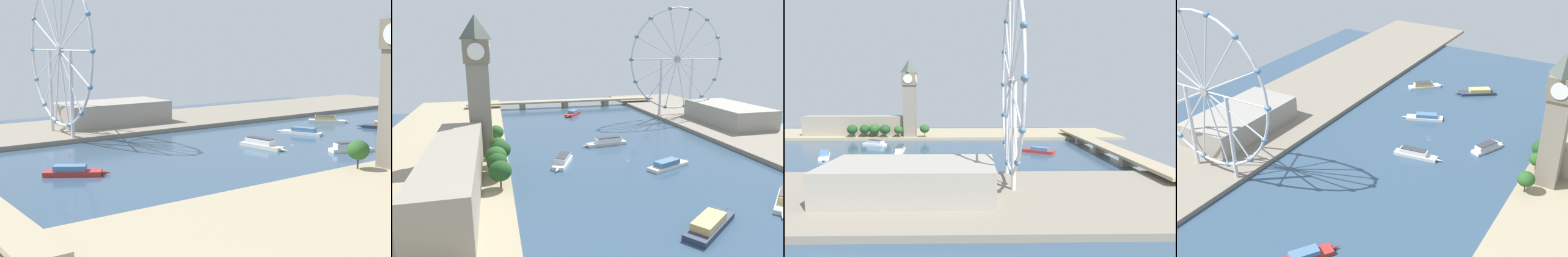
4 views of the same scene
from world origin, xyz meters
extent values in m
plane|color=#334C66|center=(0.00, 0.00, 0.00)|extent=(409.60, 409.60, 0.00)
cube|color=gray|center=(119.80, 0.00, 1.50)|extent=(90.00, 520.00, 3.00)
cube|color=gray|center=(-89.48, 22.94, 31.23)|extent=(12.80, 12.80, 56.46)
cube|color=#776B57|center=(-89.48, 22.94, 66.39)|extent=(14.85, 14.85, 13.86)
pyramid|color=#4C564C|center=(-89.48, 22.94, 80.56)|extent=(13.44, 13.44, 14.48)
cylinder|color=white|center=(-89.48, 30.62, 66.39)|extent=(9.73, 0.50, 9.73)
cylinder|color=white|center=(-89.48, 15.26, 66.39)|extent=(9.73, 0.50, 9.73)
cylinder|color=white|center=(-81.80, 22.94, 66.39)|extent=(0.50, 9.73, 9.73)
cylinder|color=#513823|center=(-80.08, -38.35, 5.09)|extent=(0.80, 0.80, 4.18)
ellipsoid|color=#1E471E|center=(-80.08, -38.35, 11.54)|extent=(10.89, 10.89, 9.80)
cylinder|color=#513823|center=(-81.22, -25.26, 5.28)|extent=(0.80, 0.80, 4.55)
ellipsoid|color=#1E471E|center=(-81.22, -25.26, 11.70)|extent=(10.36, 10.36, 9.32)
cylinder|color=#513823|center=(-81.66, -14.58, 5.19)|extent=(0.80, 0.80, 4.38)
ellipsoid|color=#285623|center=(-81.66, -14.58, 11.88)|extent=(11.25, 11.25, 10.13)
cylinder|color=#513823|center=(-78.74, -2.32, 5.13)|extent=(0.80, 0.80, 4.26)
ellipsoid|color=#1E471E|center=(-78.74, -2.32, 11.72)|extent=(11.15, 11.15, 10.03)
cylinder|color=#513823|center=(-80.03, 11.94, 5.12)|extent=(0.80, 0.80, 4.23)
ellipsoid|color=#285623|center=(-80.03, 11.94, 10.99)|extent=(9.41, 9.41, 8.47)
cylinder|color=#513823|center=(-81.02, 40.25, 5.49)|extent=(0.80, 0.80, 4.98)
ellipsoid|color=#285623|center=(-81.02, 40.25, 12.15)|extent=(10.43, 10.43, 9.38)
torus|color=silver|center=(95.77, 114.61, 57.66)|extent=(98.57, 1.65, 98.57)
cylinder|color=#99999E|center=(95.77, 114.61, 57.66)|extent=(5.81, 3.00, 5.81)
cylinder|color=silver|center=(110.88, 114.61, 76.60)|extent=(30.99, 0.99, 38.50)
cylinder|color=silver|center=(101.16, 114.61, 81.28)|extent=(11.75, 0.99, 47.46)
cylinder|color=silver|center=(90.38, 114.61, 81.28)|extent=(11.75, 0.99, 47.46)
cylinder|color=silver|center=(80.66, 114.61, 76.60)|extent=(30.99, 0.99, 38.50)
cylinder|color=silver|center=(73.94, 114.61, 68.17)|extent=(44.09, 0.99, 21.92)
cylinder|color=silver|center=(71.54, 114.61, 57.66)|extent=(48.46, 0.99, 0.99)
cylinder|color=silver|center=(73.94, 114.61, 47.15)|extent=(44.09, 0.99, 21.92)
cylinder|color=silver|center=(80.66, 114.61, 38.72)|extent=(30.99, 0.99, 38.50)
cylinder|color=silver|center=(90.38, 114.61, 34.04)|extent=(11.75, 0.99, 47.46)
cylinder|color=silver|center=(101.16, 114.61, 34.04)|extent=(11.75, 0.99, 47.46)
cylinder|color=silver|center=(110.88, 114.61, 38.72)|extent=(30.99, 0.99, 38.50)
cylinder|color=silver|center=(117.60, 114.61, 47.15)|extent=(44.09, 0.99, 21.92)
ellipsoid|color=teal|center=(106.55, 114.61, 104.90)|extent=(4.80, 3.20, 3.20)
ellipsoid|color=teal|center=(84.99, 114.61, 104.90)|extent=(4.80, 3.20, 3.20)
ellipsoid|color=teal|center=(65.56, 114.61, 95.54)|extent=(4.80, 3.20, 3.20)
ellipsoid|color=teal|center=(52.11, 114.61, 78.68)|extent=(4.80, 3.20, 3.20)
ellipsoid|color=teal|center=(47.31, 114.61, 57.66)|extent=(4.80, 3.20, 3.20)
ellipsoid|color=teal|center=(52.11, 114.61, 36.63)|extent=(4.80, 3.20, 3.20)
ellipsoid|color=teal|center=(65.56, 114.61, 19.77)|extent=(4.80, 3.20, 3.20)
ellipsoid|color=teal|center=(84.99, 114.61, 10.42)|extent=(4.80, 3.20, 3.20)
ellipsoid|color=teal|center=(106.55, 114.61, 10.42)|extent=(4.80, 3.20, 3.20)
ellipsoid|color=teal|center=(125.98, 114.61, 19.77)|extent=(4.80, 3.20, 3.20)
cylinder|color=silver|center=(112.73, 114.61, 30.33)|extent=(2.40, 2.40, 54.66)
cylinder|color=silver|center=(78.81, 114.61, 30.33)|extent=(2.40, 2.40, 54.66)
cube|color=gray|center=(121.40, 64.64, 11.02)|extent=(41.59, 79.05, 16.05)
cube|color=#B22D28|center=(-2.22, 150.25, 1.19)|extent=(21.40, 26.98, 2.37)
cone|color=#B22D28|center=(-10.81, 137.08, 1.19)|extent=(4.65, 5.37, 2.37)
cube|color=teal|center=(-1.48, 151.38, 3.70)|extent=(13.77, 16.21, 2.66)
cube|color=#2D384C|center=(-3.00, -93.64, 1.14)|extent=(30.20, 24.91, 2.29)
cone|color=#2D384C|center=(11.54, -83.48, 1.14)|extent=(5.81, 5.02, 2.29)
cube|color=#DBB766|center=(-4.25, -94.51, 3.73)|extent=(18.85, 16.36, 2.89)
cube|color=beige|center=(-4.37, 30.70, 1.05)|extent=(30.29, 10.27, 2.10)
cone|color=beige|center=(-21.50, 28.63, 1.05)|extent=(5.56, 2.73, 2.10)
cube|color=white|center=(-2.89, 30.88, 3.71)|extent=(19.40, 7.89, 3.22)
cube|color=#38383D|center=(-2.89, 30.88, 5.58)|extent=(17.49, 7.40, 0.53)
cube|color=white|center=(-43.24, -3.18, 1.04)|extent=(16.86, 25.39, 2.09)
cone|color=white|center=(-49.22, -16.18, 1.04)|extent=(3.75, 4.90, 2.09)
cube|color=silver|center=(-42.72, -2.06, 3.57)|extent=(12.58, 17.89, 2.95)
cube|color=#38383D|center=(-42.72, -2.06, 5.25)|extent=(11.61, 16.24, 0.43)
cube|color=white|center=(15.34, -25.27, 0.96)|extent=(28.80, 17.79, 1.92)
cone|color=white|center=(30.36, -19.09, 0.96)|extent=(5.39, 3.69, 1.92)
cube|color=teal|center=(14.05, -25.80, 3.38)|extent=(17.16, 12.05, 2.92)
cube|color=white|center=(42.89, -83.54, 0.97)|extent=(25.97, 24.29, 1.94)
cone|color=white|center=(30.76, -94.34, 0.97)|extent=(5.05, 4.80, 1.94)
cube|color=#DBB766|center=(43.94, -82.61, 3.51)|extent=(16.09, 15.31, 3.14)
cube|color=#38383D|center=(43.94, -82.61, 5.28)|extent=(14.70, 14.03, 0.38)
camera|label=1|loc=(-239.03, 251.33, 62.36)|focal=49.91mm
camera|label=2|loc=(-80.72, -200.00, 68.27)|focal=32.04mm
camera|label=3|loc=(271.59, 94.89, 52.28)|focal=29.70mm
camera|label=4|loc=(-133.20, 308.07, 177.26)|focal=47.52mm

